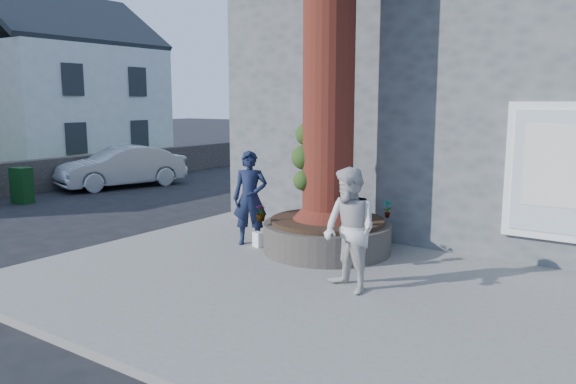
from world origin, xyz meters
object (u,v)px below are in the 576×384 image
Objects in this scene: car_silver at (122,167)px; a_board_sign at (22,185)px; planter at (327,235)px; man at (250,198)px; woman at (350,230)px.

car_silver reaches higher than a_board_sign.
a_board_sign is (-9.74, -0.12, 0.09)m from planter.
woman is (2.81, -1.27, 0.00)m from man.
man is 1.77× the size of a_board_sign.
a_board_sign is (0.13, -3.53, -0.17)m from car_silver.
woman is 1.78× the size of a_board_sign.
car_silver is 3.54m from a_board_sign.
planter is 0.56× the size of car_silver.
car_silver is at bearing 83.38° from a_board_sign.
woman is at bearing -53.86° from man.
man is at bearing 179.34° from woman.
man is at bearing -7.46° from car_silver.
man reaches higher than car_silver.
planter is 9.74m from a_board_sign.
man is 1.00× the size of woman.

